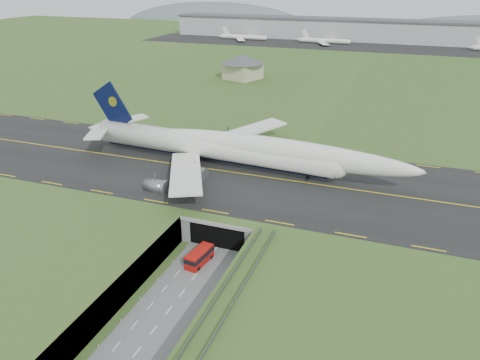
% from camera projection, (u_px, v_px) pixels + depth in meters
% --- Properties ---
extents(ground, '(900.00, 900.00, 0.00)m').
position_uv_depth(ground, '(201.00, 269.00, 89.27)').
color(ground, '#374F1F').
rests_on(ground, ground).
extents(airfield_deck, '(800.00, 800.00, 6.00)m').
position_uv_depth(airfield_deck, '(200.00, 256.00, 88.06)').
color(airfield_deck, gray).
rests_on(airfield_deck, ground).
extents(trench_road, '(12.00, 75.00, 0.20)m').
position_uv_depth(trench_road, '(183.00, 292.00, 82.79)').
color(trench_road, slate).
rests_on(trench_road, ground).
extents(taxiway, '(800.00, 44.00, 0.18)m').
position_uv_depth(taxiway, '(256.00, 176.00, 115.16)').
color(taxiway, black).
rests_on(taxiway, airfield_deck).
extents(tunnel_portal, '(17.00, 22.30, 6.00)m').
position_uv_depth(tunnel_portal, '(232.00, 215.00, 102.28)').
color(tunnel_portal, gray).
rests_on(tunnel_portal, ground).
extents(guideway, '(3.00, 53.00, 7.05)m').
position_uv_depth(guideway, '(214.00, 326.00, 67.25)').
color(guideway, '#A8A8A3').
rests_on(guideway, ground).
extents(jumbo_jet, '(92.14, 59.60, 19.75)m').
position_uv_depth(jumbo_jet, '(232.00, 149.00, 117.88)').
color(jumbo_jet, white).
rests_on(jumbo_jet, ground).
extents(shuttle_tram, '(3.57, 7.22, 2.84)m').
position_uv_depth(shuttle_tram, '(199.00, 257.00, 90.38)').
color(shuttle_tram, '#AC100B').
rests_on(shuttle_tram, ground).
extents(service_building, '(26.41, 26.41, 11.15)m').
position_uv_depth(service_building, '(243.00, 65.00, 218.66)').
color(service_building, '#BEB689').
rests_on(service_building, ground).
extents(cargo_terminal, '(320.00, 67.00, 15.60)m').
position_uv_depth(cargo_terminal, '(370.00, 30.00, 340.85)').
color(cargo_terminal, '#B2B2B2').
rests_on(cargo_terminal, ground).
extents(distant_hills, '(700.00, 91.00, 60.00)m').
position_uv_depth(distant_hills, '(453.00, 38.00, 440.03)').
color(distant_hills, slate).
rests_on(distant_hills, ground).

